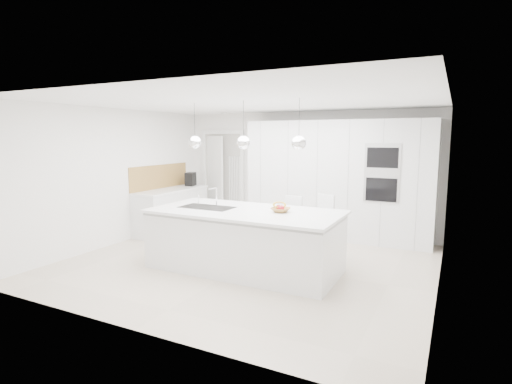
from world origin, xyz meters
The scene contains 28 objects.
floor centered at (0.00, 0.00, 0.00)m, with size 5.50×5.50×0.00m, color beige.
wall_back centered at (0.00, 2.50, 1.25)m, with size 5.50×5.50×0.00m, color white.
wall_left centered at (-2.75, 0.00, 1.25)m, with size 5.00×5.00×0.00m, color white.
ceiling centered at (0.00, 0.00, 2.50)m, with size 5.50×5.50×0.00m, color white.
tall_cabinets centered at (0.80, 2.20, 1.15)m, with size 3.60×0.60×2.30m, color white.
oven_stack centered at (1.70, 1.89, 1.35)m, with size 0.62×0.04×1.05m, color #A5A5A8, non-canonical shape.
doorway_frame centered at (-1.95, 2.47, 1.02)m, with size 1.11×0.08×2.13m, color white, non-canonical shape.
hallway_door centered at (-2.20, 2.42, 1.00)m, with size 0.82×0.04×2.00m, color white.
radiator centered at (-1.63, 2.46, 0.85)m, with size 0.32×0.04×1.40m, color white, non-canonical shape.
left_base_cabinets centered at (-2.45, 1.20, 0.43)m, with size 0.60×1.80×0.86m, color white.
left_worktop centered at (-2.45, 1.20, 0.88)m, with size 0.62×1.82×0.04m, color white.
oak_backsplash centered at (-2.74, 1.20, 1.15)m, with size 0.02×1.80×0.50m, color #B0803A.
island_base centered at (0.10, -0.30, 0.43)m, with size 2.80×1.20×0.86m, color white.
island_worktop centered at (0.10, -0.25, 0.88)m, with size 2.84×1.40×0.04m, color white.
island_sink centered at (-0.55, -0.30, 0.82)m, with size 0.84×0.44×0.18m, color #3F3F42, non-canonical shape.
island_tap centered at (-0.50, -0.10, 1.05)m, with size 0.02×0.02×0.30m, color white.
pendant_left centered at (-0.75, -0.30, 1.90)m, with size 0.20×0.20×0.20m, color white.
pendant_mid centered at (0.10, -0.30, 1.90)m, with size 0.20×0.20×0.20m, color white.
pendant_right centered at (0.95, -0.30, 1.90)m, with size 0.20×0.20×0.20m, color white.
fruit_bowl centered at (0.63, -0.16, 0.93)m, with size 0.27×0.27×0.07m, color #B0803A.
espresso_machine centered at (-2.43, 1.87, 1.05)m, with size 0.18×0.28×0.30m, color black.
bar_stool_left centered at (0.49, 0.61, 0.50)m, with size 0.33×0.46×1.00m, color white, non-canonical shape.
bar_stool_right centered at (1.02, 0.69, 0.52)m, with size 0.35×0.48×1.05m, color white, non-canonical shape.
apple_a centered at (0.65, -0.20, 0.97)m, with size 0.07×0.07×0.07m, color red.
apple_b centered at (0.59, -0.15, 0.97)m, with size 0.08×0.08×0.08m, color red.
apple_c centered at (0.61, -0.17, 0.97)m, with size 0.07×0.07×0.07m, color red.
apple_extra_3 centered at (0.65, -0.17, 0.97)m, with size 0.08×0.08×0.08m, color red.
banana_bunch centered at (0.62, -0.17, 1.01)m, with size 0.20×0.20×0.03m, color yellow.
Camera 1 is at (2.87, -5.41, 1.98)m, focal length 28.00 mm.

